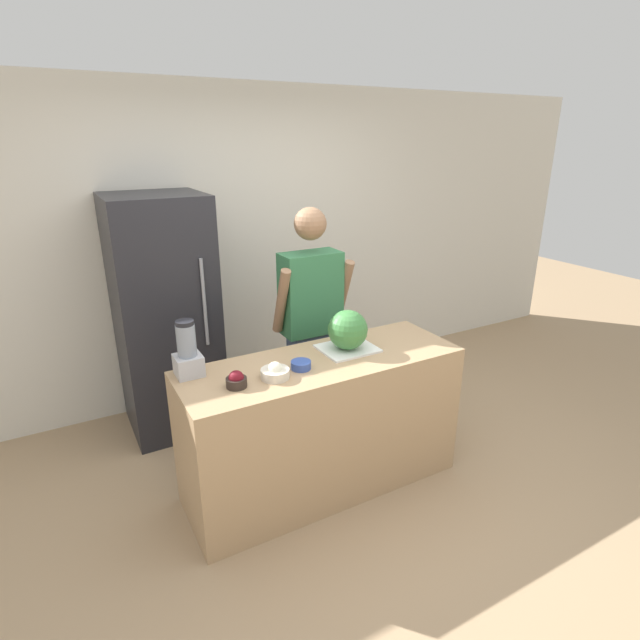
{
  "coord_description": "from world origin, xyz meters",
  "views": [
    {
      "loc": [
        -1.36,
        -2.11,
        2.18
      ],
      "look_at": [
        0.0,
        0.33,
        1.15
      ],
      "focal_mm": 28.0,
      "sensor_mm": 36.0,
      "label": 1
    }
  ],
  "objects_px": {
    "watermelon": "(348,330)",
    "blender": "(187,353)",
    "person": "(311,324)",
    "bowl_cream": "(275,372)",
    "bowl_cherries": "(236,380)",
    "bowl_small_blue": "(301,365)",
    "refrigerator": "(166,317)"
  },
  "relations": [
    {
      "from": "watermelon",
      "to": "blender",
      "type": "relative_size",
      "value": 0.77
    },
    {
      "from": "refrigerator",
      "to": "watermelon",
      "type": "bearing_deg",
      "value": -53.98
    },
    {
      "from": "person",
      "to": "watermelon",
      "type": "xyz_separation_m",
      "value": [
        -0.03,
        -0.55,
        0.15
      ]
    },
    {
      "from": "person",
      "to": "watermelon",
      "type": "relative_size",
      "value": 6.89
    },
    {
      "from": "bowl_cream",
      "to": "bowl_small_blue",
      "type": "height_order",
      "value": "bowl_cream"
    },
    {
      "from": "refrigerator",
      "to": "bowl_cream",
      "type": "height_order",
      "value": "refrigerator"
    },
    {
      "from": "watermelon",
      "to": "bowl_cream",
      "type": "distance_m",
      "value": 0.59
    },
    {
      "from": "bowl_cream",
      "to": "blender",
      "type": "relative_size",
      "value": 0.5
    },
    {
      "from": "watermelon",
      "to": "person",
      "type": "bearing_deg",
      "value": 86.69
    },
    {
      "from": "watermelon",
      "to": "blender",
      "type": "bearing_deg",
      "value": 171.66
    },
    {
      "from": "watermelon",
      "to": "bowl_cream",
      "type": "relative_size",
      "value": 1.54
    },
    {
      "from": "refrigerator",
      "to": "person",
      "type": "xyz_separation_m",
      "value": [
        0.9,
        -0.64,
        -0.01
      ]
    },
    {
      "from": "person",
      "to": "bowl_cream",
      "type": "xyz_separation_m",
      "value": [
        -0.59,
        -0.68,
        0.04
      ]
    },
    {
      "from": "bowl_cherries",
      "to": "bowl_small_blue",
      "type": "bearing_deg",
      "value": 4.14
    },
    {
      "from": "person",
      "to": "bowl_cherries",
      "type": "relative_size",
      "value": 15.18
    },
    {
      "from": "refrigerator",
      "to": "bowl_cherries",
      "type": "bearing_deg",
      "value": -86.6
    },
    {
      "from": "refrigerator",
      "to": "bowl_cherries",
      "type": "relative_size",
      "value": 15.83
    },
    {
      "from": "bowl_cherries",
      "to": "bowl_cream",
      "type": "height_order",
      "value": "bowl_cream"
    },
    {
      "from": "person",
      "to": "refrigerator",
      "type": "bearing_deg",
      "value": 144.49
    },
    {
      "from": "person",
      "to": "blender",
      "type": "height_order",
      "value": "person"
    },
    {
      "from": "person",
      "to": "bowl_cream",
      "type": "distance_m",
      "value": 0.9
    },
    {
      "from": "watermelon",
      "to": "bowl_small_blue",
      "type": "xyz_separation_m",
      "value": [
        -0.38,
        -0.1,
        -0.12
      ]
    },
    {
      "from": "person",
      "to": "watermelon",
      "type": "distance_m",
      "value": 0.57
    },
    {
      "from": "refrigerator",
      "to": "person",
      "type": "distance_m",
      "value": 1.1
    },
    {
      "from": "person",
      "to": "blender",
      "type": "xyz_separation_m",
      "value": [
        -1.01,
        -0.41,
        0.14
      ]
    },
    {
      "from": "bowl_cream",
      "to": "blender",
      "type": "xyz_separation_m",
      "value": [
        -0.41,
        0.27,
        0.1
      ]
    },
    {
      "from": "bowl_cream",
      "to": "bowl_small_blue",
      "type": "relative_size",
      "value": 1.38
    },
    {
      "from": "bowl_cherries",
      "to": "bowl_cream",
      "type": "xyz_separation_m",
      "value": [
        0.23,
        -0.0,
        -0.0
      ]
    },
    {
      "from": "bowl_cherries",
      "to": "blender",
      "type": "xyz_separation_m",
      "value": [
        -0.18,
        0.27,
        0.1
      ]
    },
    {
      "from": "bowl_cherries",
      "to": "bowl_small_blue",
      "type": "relative_size",
      "value": 0.96
    },
    {
      "from": "bowl_cherries",
      "to": "bowl_cream",
      "type": "bearing_deg",
      "value": -1.2
    },
    {
      "from": "person",
      "to": "bowl_small_blue",
      "type": "relative_size",
      "value": 14.64
    }
  ]
}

